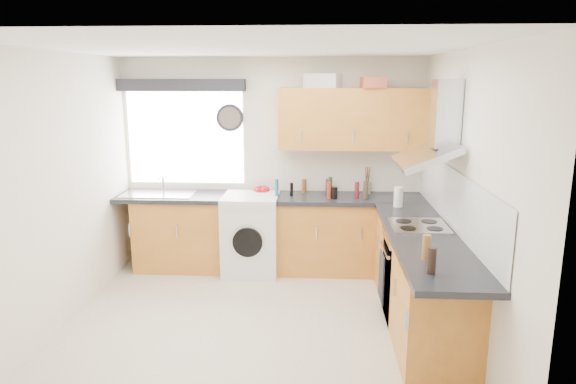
# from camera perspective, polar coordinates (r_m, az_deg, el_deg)

# --- Properties ---
(ground_plane) EXTENTS (3.60, 3.60, 0.00)m
(ground_plane) POSITION_cam_1_polar(r_m,az_deg,el_deg) (4.92, -3.59, -14.76)
(ground_plane) COLOR beige
(ceiling) EXTENTS (3.60, 3.60, 0.02)m
(ceiling) POSITION_cam_1_polar(r_m,az_deg,el_deg) (4.39, -4.05, 15.70)
(ceiling) COLOR white
(ceiling) RESTS_ON wall_back
(wall_back) EXTENTS (3.60, 0.02, 2.50)m
(wall_back) POSITION_cam_1_polar(r_m,az_deg,el_deg) (6.25, -1.79, 3.25)
(wall_back) COLOR silver
(wall_back) RESTS_ON ground_plane
(wall_front) EXTENTS (3.60, 0.02, 2.50)m
(wall_front) POSITION_cam_1_polar(r_m,az_deg,el_deg) (2.79, -8.37, -8.70)
(wall_front) COLOR silver
(wall_front) RESTS_ON ground_plane
(wall_left) EXTENTS (0.02, 3.60, 2.50)m
(wall_left) POSITION_cam_1_polar(r_m,az_deg,el_deg) (5.04, -24.57, -0.13)
(wall_left) COLOR silver
(wall_left) RESTS_ON ground_plane
(wall_right) EXTENTS (0.02, 3.60, 2.50)m
(wall_right) POSITION_cam_1_polar(r_m,az_deg,el_deg) (4.63, 18.88, -0.69)
(wall_right) COLOR silver
(wall_right) RESTS_ON ground_plane
(window) EXTENTS (1.40, 0.02, 1.10)m
(window) POSITION_cam_1_polar(r_m,az_deg,el_deg) (6.38, -11.31, 5.92)
(window) COLOR silver
(window) RESTS_ON wall_back
(window_blind) EXTENTS (1.50, 0.18, 0.14)m
(window_blind) POSITION_cam_1_polar(r_m,az_deg,el_deg) (6.25, -11.77, 11.57)
(window_blind) COLOR black
(window_blind) RESTS_ON wall_back
(splashback) EXTENTS (0.01, 3.00, 0.54)m
(splashback) POSITION_cam_1_polar(r_m,az_deg,el_deg) (4.93, 17.80, -0.69)
(splashback) COLOR white
(splashback) RESTS_ON wall_right
(base_cab_back) EXTENTS (3.00, 0.58, 0.86)m
(base_cab_back) POSITION_cam_1_polar(r_m,az_deg,el_deg) (6.17, -2.91, -4.72)
(base_cab_back) COLOR #AA6725
(base_cab_back) RESTS_ON ground_plane
(base_cab_corner) EXTENTS (0.60, 0.60, 0.86)m
(base_cab_corner) POSITION_cam_1_polar(r_m,az_deg,el_deg) (6.20, 12.02, -4.90)
(base_cab_corner) COLOR #AA6725
(base_cab_corner) RESTS_ON ground_plane
(base_cab_right) EXTENTS (0.58, 2.10, 0.86)m
(base_cab_right) POSITION_cam_1_polar(r_m,az_deg,el_deg) (4.94, 14.46, -9.56)
(base_cab_right) COLOR #AA6725
(base_cab_right) RESTS_ON ground_plane
(worktop_back) EXTENTS (3.60, 0.62, 0.05)m
(worktop_back) POSITION_cam_1_polar(r_m,az_deg,el_deg) (6.03, -2.02, -0.63)
(worktop_back) COLOR black
(worktop_back) RESTS_ON base_cab_back
(worktop_right) EXTENTS (0.62, 2.42, 0.05)m
(worktop_right) POSITION_cam_1_polar(r_m,az_deg,el_deg) (4.65, 15.00, -5.04)
(worktop_right) COLOR black
(worktop_right) RESTS_ON base_cab_right
(sink) EXTENTS (0.84, 0.46, 0.10)m
(sink) POSITION_cam_1_polar(r_m,az_deg,el_deg) (6.28, -14.21, 0.12)
(sink) COLOR silver
(sink) RESTS_ON worktop_back
(oven) EXTENTS (0.56, 0.58, 0.85)m
(oven) POSITION_cam_1_polar(r_m,az_deg,el_deg) (5.08, 14.03, -8.98)
(oven) COLOR black
(oven) RESTS_ON ground_plane
(hob_plate) EXTENTS (0.52, 0.52, 0.01)m
(hob_plate) POSITION_cam_1_polar(r_m,az_deg,el_deg) (4.93, 14.33, -3.64)
(hob_plate) COLOR silver
(hob_plate) RESTS_ON worktop_right
(extractor_hood) EXTENTS (0.52, 0.78, 0.66)m
(extractor_hood) POSITION_cam_1_polar(r_m,az_deg,el_deg) (4.79, 16.06, 6.22)
(extractor_hood) COLOR silver
(extractor_hood) RESTS_ON wall_right
(upper_cabinets) EXTENTS (1.70, 0.35, 0.70)m
(upper_cabinets) POSITION_cam_1_polar(r_m,az_deg,el_deg) (6.00, 7.19, 8.07)
(upper_cabinets) COLOR #AA6725
(upper_cabinets) RESTS_ON wall_back
(washing_machine) EXTENTS (0.64, 0.62, 0.93)m
(washing_machine) POSITION_cam_1_polar(r_m,az_deg,el_deg) (6.06, -4.12, -4.68)
(washing_machine) COLOR silver
(washing_machine) RESTS_ON ground_plane
(wall_clock) EXTENTS (0.32, 0.04, 0.32)m
(wall_clock) POSITION_cam_1_polar(r_m,az_deg,el_deg) (6.21, -6.51, 8.18)
(wall_clock) COLOR black
(wall_clock) RESTS_ON wall_back
(casserole) EXTENTS (0.45, 0.38, 0.16)m
(casserole) POSITION_cam_1_polar(r_m,az_deg,el_deg) (6.06, 3.89, 12.25)
(casserole) COLOR silver
(casserole) RESTS_ON upper_cabinets
(storage_box) EXTENTS (0.28, 0.24, 0.12)m
(storage_box) POSITION_cam_1_polar(r_m,az_deg,el_deg) (5.90, 9.45, 11.90)
(storage_box) COLOR #AF452F
(storage_box) RESTS_ON upper_cabinets
(utensil_pot) EXTENTS (0.12, 0.12, 0.13)m
(utensil_pot) POSITION_cam_1_polar(r_m,az_deg,el_deg) (6.21, 8.78, 0.47)
(utensil_pot) COLOR #786E5D
(utensil_pot) RESTS_ON worktop_back
(kitchen_roll) EXTENTS (0.12, 0.12, 0.21)m
(kitchen_roll) POSITION_cam_1_polar(r_m,az_deg,el_deg) (5.60, 12.16, -0.54)
(kitchen_roll) COLOR silver
(kitchen_roll) RESTS_ON worktop_right
(tomato_cluster) EXTENTS (0.20, 0.20, 0.08)m
(tomato_cluster) POSITION_cam_1_polar(r_m,az_deg,el_deg) (6.17, -2.97, 0.27)
(tomato_cluster) COLOR red
(tomato_cluster) RESTS_ON worktop_back
(jar_0) EXTENTS (0.05, 0.05, 0.19)m
(jar_0) POSITION_cam_1_polar(r_m,az_deg,el_deg) (5.87, 4.60, 0.17)
(jar_0) COLOR maroon
(jar_0) RESTS_ON worktop_back
(jar_1) EXTENTS (0.05, 0.05, 0.19)m
(jar_1) POSITION_cam_1_polar(r_m,az_deg,el_deg) (5.92, 7.66, 0.21)
(jar_1) COLOR maroon
(jar_1) RESTS_ON worktop_back
(jar_2) EXTENTS (0.07, 0.07, 0.14)m
(jar_2) POSITION_cam_1_polar(r_m,az_deg,el_deg) (5.87, 5.18, -0.10)
(jar_2) COLOR black
(jar_2) RESTS_ON worktop_back
(jar_3) EXTENTS (0.04, 0.04, 0.23)m
(jar_3) POSITION_cam_1_polar(r_m,az_deg,el_deg) (5.96, 4.72, 0.59)
(jar_3) COLOR #143A18
(jar_3) RESTS_ON worktop_back
(jar_4) EXTENTS (0.04, 0.04, 0.16)m
(jar_4) POSITION_cam_1_polar(r_m,az_deg,el_deg) (5.99, 0.40, 0.30)
(jar_4) COLOR black
(jar_4) RESTS_ON worktop_back
(jar_5) EXTENTS (0.04, 0.04, 0.21)m
(jar_5) POSITION_cam_1_polar(r_m,az_deg,el_deg) (5.89, -1.27, 0.36)
(jar_5) COLOR #185475
(jar_5) RESTS_ON worktop_back
(jar_6) EXTENTS (0.07, 0.07, 0.17)m
(jar_6) POSITION_cam_1_polar(r_m,az_deg,el_deg) (6.18, 4.53, 0.69)
(jar_6) COLOR #5A2029
(jar_6) RESTS_ON worktop_back
(jar_7) EXTENTS (0.05, 0.05, 0.21)m
(jar_7) POSITION_cam_1_polar(r_m,az_deg,el_deg) (5.88, 8.64, 0.21)
(jar_7) COLOR #372E1F
(jar_7) RESTS_ON worktop_back
(jar_8) EXTENTS (0.05, 0.05, 0.16)m
(jar_8) POSITION_cam_1_polar(r_m,az_deg,el_deg) (6.17, 1.81, 0.69)
(jar_8) COLOR brown
(jar_8) RESTS_ON worktop_back
(bottle_0) EXTENTS (0.06, 0.06, 0.19)m
(bottle_0) POSITION_cam_1_polar(r_m,az_deg,el_deg) (3.76, 15.66, -7.34)
(bottle_0) COLOR black
(bottle_0) RESTS_ON worktop_right
(bottle_1) EXTENTS (0.06, 0.06, 0.20)m
(bottle_1) POSITION_cam_1_polar(r_m,az_deg,el_deg) (4.03, 15.13, -5.97)
(bottle_1) COLOR brown
(bottle_1) RESTS_ON worktop_right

